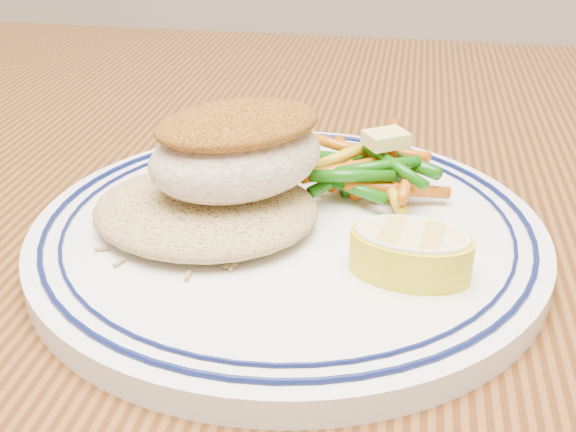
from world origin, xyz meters
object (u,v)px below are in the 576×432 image
(rice_pilaf, at_px, (205,204))
(lemon_wedge, at_px, (411,251))
(dining_table, at_px, (324,345))
(vegetable_pile, at_px, (369,168))
(fish_fillet, at_px, (237,149))
(plate, at_px, (288,233))

(rice_pilaf, xyz_separation_m, lemon_wedge, (0.11, -0.03, 0.00))
(dining_table, height_order, lemon_wedge, lemon_wedge)
(vegetable_pile, bearing_deg, rice_pilaf, -144.60)
(fish_fillet, distance_m, lemon_wedge, 0.11)
(vegetable_pile, xyz_separation_m, lemon_wedge, (0.03, -0.09, -0.00))
(lemon_wedge, bearing_deg, plate, 149.27)
(plate, height_order, rice_pilaf, rice_pilaf)
(fish_fillet, relative_size, vegetable_pile, 1.16)
(dining_table, bearing_deg, vegetable_pile, 33.78)
(rice_pilaf, bearing_deg, lemon_wedge, -16.39)
(plate, xyz_separation_m, fish_fillet, (-0.03, 0.00, 0.05))
(dining_table, bearing_deg, rice_pilaf, -144.04)
(plate, height_order, fish_fillet, fish_fillet)
(vegetable_pile, height_order, lemon_wedge, vegetable_pile)
(lemon_wedge, bearing_deg, vegetable_pile, 106.24)
(plate, relative_size, vegetable_pile, 2.75)
(fish_fillet, height_order, vegetable_pile, fish_fillet)
(fish_fillet, xyz_separation_m, lemon_wedge, (0.10, -0.04, -0.03))
(dining_table, xyz_separation_m, rice_pilaf, (-0.06, -0.05, 0.12))
(rice_pilaf, relative_size, fish_fillet, 1.04)
(plate, bearing_deg, dining_table, 65.07)
(vegetable_pile, bearing_deg, lemon_wedge, -73.76)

